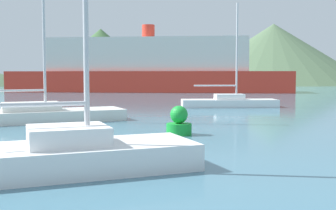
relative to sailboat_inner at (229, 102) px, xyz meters
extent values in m
cube|color=white|center=(0.00, 0.00, -0.11)|extent=(6.28, 2.23, 0.50)
cube|color=white|center=(0.00, 0.00, 0.31)|extent=(1.95, 1.33, 0.35)
cylinder|color=#BCBCC1|center=(0.46, -0.04, 3.23)|extent=(0.12, 0.12, 6.18)
cylinder|color=#BCBCC1|center=(-0.92, 0.09, 1.04)|extent=(2.77, 0.35, 0.10)
cube|color=white|center=(-11.18, -7.13, -0.10)|extent=(8.45, 4.26, 0.52)
cube|color=white|center=(-11.18, -7.13, 0.34)|extent=(2.77, 2.12, 0.36)
cylinder|color=#BCBCC1|center=(-10.59, -6.97, 4.83)|extent=(0.12, 0.12, 9.34)
cylinder|color=#BCBCC1|center=(-12.36, -7.46, 1.06)|extent=(3.57, 1.06, 0.10)
cube|color=white|center=(-8.70, -17.08, -0.06)|extent=(5.88, 3.25, 0.59)
cube|color=white|center=(-8.70, -17.08, 0.44)|extent=(1.95, 1.79, 0.41)
cylinder|color=#BCBCC1|center=(-9.51, -17.26, 1.13)|extent=(2.46, 0.65, 0.10)
cube|color=red|center=(-2.84, 24.50, 0.88)|extent=(34.13, 14.27, 2.47)
cube|color=silver|center=(-2.84, 24.50, 4.10)|extent=(24.12, 10.88, 3.96)
cylinder|color=red|center=(-2.84, 24.50, 6.88)|extent=(1.52, 1.52, 1.60)
cylinder|color=green|center=(-5.36, -11.88, -0.16)|extent=(0.89, 0.89, 0.40)
sphere|color=green|center=(-5.36, -11.88, 0.36)|extent=(0.62, 0.62, 0.62)
cone|color=#3D6038|center=(-8.98, 60.39, 5.29)|extent=(27.25, 27.25, 11.29)
cone|color=#4C6647|center=(28.60, 62.69, 6.24)|extent=(41.23, 41.23, 13.19)
camera|label=1|loc=(-7.86, -26.34, 1.77)|focal=45.00mm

